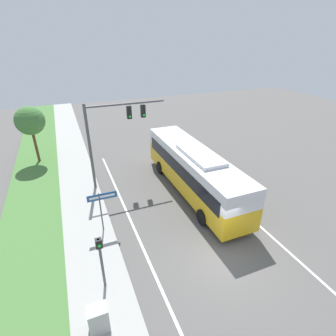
{
  "coord_description": "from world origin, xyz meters",
  "views": [
    {
      "loc": [
        -6.43,
        -8.34,
        10.38
      ],
      "look_at": [
        0.05,
        7.52,
        1.78
      ],
      "focal_mm": 28.0,
      "sensor_mm": 36.0,
      "label": 1
    }
  ],
  "objects_px": {
    "pedestrian_signal": "(101,255)",
    "street_sign": "(102,204)",
    "bus": "(193,168)",
    "signal_gantry": "(112,128)",
    "utility_cabinet": "(98,319)"
  },
  "relations": [
    {
      "from": "pedestrian_signal",
      "to": "street_sign",
      "type": "height_order",
      "value": "pedestrian_signal"
    },
    {
      "from": "bus",
      "to": "signal_gantry",
      "type": "xyz_separation_m",
      "value": [
        -4.96,
        3.2,
        2.65
      ]
    },
    {
      "from": "bus",
      "to": "street_sign",
      "type": "relative_size",
      "value": 4.51
    },
    {
      "from": "pedestrian_signal",
      "to": "signal_gantry",
      "type": "bearing_deg",
      "value": 74.21
    },
    {
      "from": "street_sign",
      "to": "pedestrian_signal",
      "type": "bearing_deg",
      "value": -99.96
    },
    {
      "from": "signal_gantry",
      "to": "utility_cabinet",
      "type": "xyz_separation_m",
      "value": [
        -3.14,
        -11.15,
        -3.87
      ]
    },
    {
      "from": "pedestrian_signal",
      "to": "street_sign",
      "type": "xyz_separation_m",
      "value": [
        0.7,
        4.0,
        -0.05
      ]
    },
    {
      "from": "pedestrian_signal",
      "to": "bus",
      "type": "bearing_deg",
      "value": 38.44
    },
    {
      "from": "bus",
      "to": "utility_cabinet",
      "type": "relative_size",
      "value": 10.12
    },
    {
      "from": "pedestrian_signal",
      "to": "utility_cabinet",
      "type": "height_order",
      "value": "pedestrian_signal"
    },
    {
      "from": "pedestrian_signal",
      "to": "utility_cabinet",
      "type": "bearing_deg",
      "value": -105.56
    },
    {
      "from": "utility_cabinet",
      "to": "signal_gantry",
      "type": "bearing_deg",
      "value": 74.25
    },
    {
      "from": "street_sign",
      "to": "utility_cabinet",
      "type": "bearing_deg",
      "value": -101.83
    },
    {
      "from": "bus",
      "to": "utility_cabinet",
      "type": "height_order",
      "value": "bus"
    },
    {
      "from": "bus",
      "to": "signal_gantry",
      "type": "bearing_deg",
      "value": 147.19
    }
  ]
}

